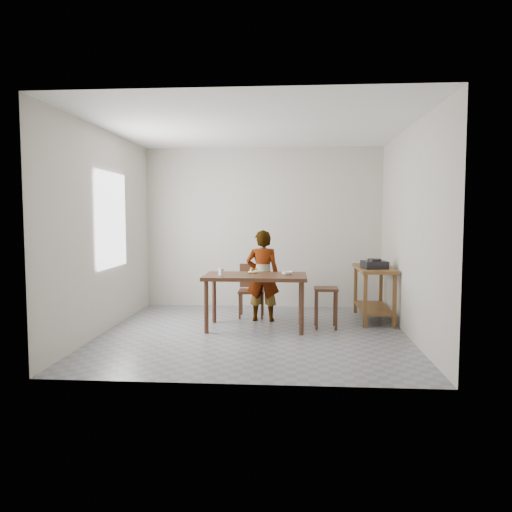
# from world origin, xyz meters

# --- Properties ---
(floor) EXTENTS (4.00, 4.00, 0.04)m
(floor) POSITION_xyz_m (0.00, 0.00, -0.02)
(floor) COLOR slate
(floor) RESTS_ON ground
(ceiling) EXTENTS (4.00, 4.00, 0.04)m
(ceiling) POSITION_xyz_m (0.00, 0.00, 2.72)
(ceiling) COLOR white
(ceiling) RESTS_ON wall_back
(wall_back) EXTENTS (4.00, 0.04, 2.70)m
(wall_back) POSITION_xyz_m (0.00, 2.02, 1.35)
(wall_back) COLOR beige
(wall_back) RESTS_ON ground
(wall_front) EXTENTS (4.00, 0.04, 2.70)m
(wall_front) POSITION_xyz_m (0.00, -2.02, 1.35)
(wall_front) COLOR beige
(wall_front) RESTS_ON ground
(wall_left) EXTENTS (0.04, 4.00, 2.70)m
(wall_left) POSITION_xyz_m (-2.02, 0.00, 1.35)
(wall_left) COLOR beige
(wall_left) RESTS_ON ground
(wall_right) EXTENTS (0.04, 4.00, 2.70)m
(wall_right) POSITION_xyz_m (2.02, 0.00, 1.35)
(wall_right) COLOR beige
(wall_right) RESTS_ON ground
(window_pane) EXTENTS (0.02, 1.10, 1.30)m
(window_pane) POSITION_xyz_m (-1.97, 0.20, 1.50)
(window_pane) COLOR white
(window_pane) RESTS_ON wall_left
(dining_table) EXTENTS (1.40, 0.80, 0.75)m
(dining_table) POSITION_xyz_m (0.00, 0.30, 0.38)
(dining_table) COLOR #412516
(dining_table) RESTS_ON floor
(prep_counter) EXTENTS (0.50, 1.20, 0.80)m
(prep_counter) POSITION_xyz_m (1.72, 1.00, 0.40)
(prep_counter) COLOR brown
(prep_counter) RESTS_ON floor
(child) EXTENTS (0.51, 0.35, 1.35)m
(child) POSITION_xyz_m (0.07, 0.80, 0.68)
(child) COLOR white
(child) RESTS_ON floor
(dining_chair) EXTENTS (0.40, 0.40, 0.81)m
(dining_chair) POSITION_xyz_m (-0.12, 1.07, 0.40)
(dining_chair) COLOR #412516
(dining_chair) RESTS_ON floor
(stool) EXTENTS (0.32, 0.32, 0.57)m
(stool) POSITION_xyz_m (0.97, 0.40, 0.28)
(stool) COLOR #412516
(stool) RESTS_ON floor
(glass_tumbler) EXTENTS (0.08, 0.08, 0.09)m
(glass_tumbler) POSITION_xyz_m (-0.46, 0.23, 0.80)
(glass_tumbler) COLOR silver
(glass_tumbler) RESTS_ON dining_table
(small_bowl) EXTENTS (0.20, 0.20, 0.05)m
(small_bowl) POSITION_xyz_m (0.43, 0.31, 0.77)
(small_bowl) COLOR white
(small_bowl) RESTS_ON dining_table
(banana) EXTENTS (0.16, 0.12, 0.05)m
(banana) POSITION_xyz_m (-0.05, 0.43, 0.78)
(banana) COLOR #F5D058
(banana) RESTS_ON dining_table
(serving_bowl) EXTENTS (0.23, 0.23, 0.05)m
(serving_bowl) POSITION_xyz_m (1.73, 1.17, 0.82)
(serving_bowl) COLOR white
(serving_bowl) RESTS_ON prep_counter
(gas_burner) EXTENTS (0.37, 0.37, 0.11)m
(gas_burner) POSITION_xyz_m (1.69, 0.77, 0.85)
(gas_burner) COLOR black
(gas_burner) RESTS_ON prep_counter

